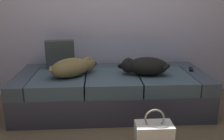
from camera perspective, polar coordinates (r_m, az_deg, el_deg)
The scene contains 6 objects.
couch at distance 2.78m, azimuth -0.06°, elevation -5.12°, with size 2.16×0.90×0.45m.
dog_tan at distance 2.60m, azimuth -9.26°, elevation 0.74°, with size 0.56×0.46×0.21m.
dog_dark at distance 2.63m, azimuth 7.84°, elevation 0.95°, with size 0.60×0.31×0.20m.
tv_remote at distance 2.97m, azimuth 18.58°, elevation 0.21°, with size 0.04×0.15×0.02m, color black.
throw_pillow at distance 2.94m, azimuth -12.44°, elevation 3.72°, with size 0.34×0.12×0.34m, color #3D4340.
handbag at distance 2.15m, azimuth 10.04°, elevation -15.37°, with size 0.32×0.18×0.38m.
Camera 1 is at (-0.15, -1.47, 1.26)m, focal length 37.75 mm.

